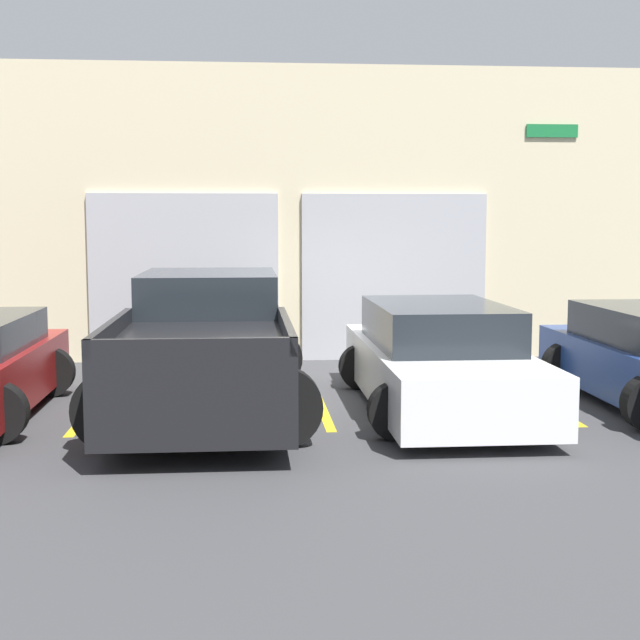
{
  "coord_description": "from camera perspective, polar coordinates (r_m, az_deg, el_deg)",
  "views": [
    {
      "loc": [
        -0.95,
        -12.14,
        2.37
      ],
      "look_at": [
        0.0,
        -0.74,
        1.1
      ],
      "focal_mm": 50.0,
      "sensor_mm": 36.0,
      "label": 1
    }
  ],
  "objects": [
    {
      "name": "parking_stripe_left",
      "position": [
        11.32,
        -14.76,
        -5.94
      ],
      "size": [
        0.12,
        2.2,
        0.01
      ],
      "primitive_type": "cube",
      "color": "gold",
      "rests_on": "ground"
    },
    {
      "name": "pickup_truck",
      "position": [
        11.29,
        -7.31,
        -1.67
      ],
      "size": [
        2.61,
        5.47,
        1.67
      ],
      "color": "black",
      "rests_on": "ground"
    },
    {
      "name": "ground_plane",
      "position": [
        12.4,
        -0.29,
        -4.68
      ],
      "size": [
        28.0,
        28.0,
        0.0
      ],
      "primitive_type": "plane",
      "color": "#3D3D3F"
    },
    {
      "name": "sedan_white",
      "position": [
        11.33,
        7.59,
        -2.56
      ],
      "size": [
        2.21,
        4.78,
        1.34
      ],
      "color": "white",
      "rests_on": "ground"
    },
    {
      "name": "parking_stripe_right",
      "position": [
        11.81,
        14.55,
        -5.43
      ],
      "size": [
        0.12,
        2.2,
        0.01
      ],
      "primitive_type": "cube",
      "color": "gold",
      "rests_on": "ground"
    },
    {
      "name": "shophouse_building",
      "position": [
        15.46,
        -1.27,
        6.67
      ],
      "size": [
        15.64,
        0.68,
        4.99
      ],
      "color": "beige",
      "rests_on": "ground"
    },
    {
      "name": "parking_stripe_centre",
      "position": [
        11.19,
        0.21,
        -5.87
      ],
      "size": [
        0.12,
        2.2,
        0.01
      ],
      "primitive_type": "cube",
      "color": "gold",
      "rests_on": "ground"
    }
  ]
}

